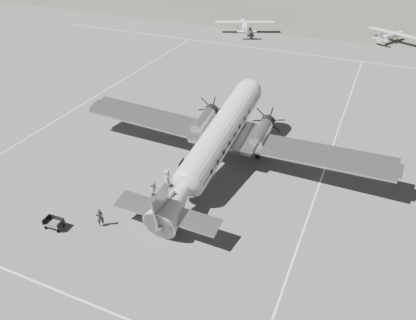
% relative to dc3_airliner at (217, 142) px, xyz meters
% --- Properties ---
extents(ground, '(260.00, 260.00, 0.00)m').
position_rel_dc3_airliner_xyz_m(ground, '(-2.71, -3.08, -2.95)').
color(ground, slate).
rests_on(ground, ground).
extents(taxi_line_near, '(60.00, 0.15, 0.01)m').
position_rel_dc3_airliner_xyz_m(taxi_line_near, '(-2.71, -17.08, -2.94)').
color(taxi_line_near, silver).
rests_on(taxi_line_near, ground).
extents(taxi_line_right, '(0.15, 80.00, 0.01)m').
position_rel_dc3_airliner_xyz_m(taxi_line_right, '(9.29, -3.08, -2.94)').
color(taxi_line_right, silver).
rests_on(taxi_line_right, ground).
extents(taxi_line_left, '(0.15, 60.00, 0.01)m').
position_rel_dc3_airliner_xyz_m(taxi_line_left, '(-20.71, 6.92, -2.94)').
color(taxi_line_left, silver).
rests_on(taxi_line_left, ground).
extents(taxi_line_horizon, '(90.00, 0.15, 0.01)m').
position_rel_dc3_airliner_xyz_m(taxi_line_horizon, '(-2.71, 36.92, -2.94)').
color(taxi_line_horizon, silver).
rests_on(taxi_line_horizon, ground).
extents(dc3_airliner, '(31.43, 22.17, 5.90)m').
position_rel_dc3_airliner_xyz_m(dc3_airliner, '(0.00, 0.00, 0.00)').
color(dc3_airliner, '#B5B4B7').
rests_on(dc3_airliner, ground).
extents(light_plane_left, '(13.98, 12.90, 2.33)m').
position_rel_dc3_airliner_xyz_m(light_plane_left, '(-12.91, 44.84, -1.78)').
color(light_plane_left, silver).
rests_on(light_plane_left, ground).
extents(light_plane_right, '(11.97, 11.27, 1.96)m').
position_rel_dc3_airliner_xyz_m(light_plane_right, '(12.75, 49.62, -1.97)').
color(light_plane_right, silver).
rests_on(light_plane_right, ground).
extents(baggage_cart_near, '(1.68, 1.27, 0.89)m').
position_rel_dc3_airliner_xyz_m(baggage_cart_near, '(-3.00, -8.03, -2.50)').
color(baggage_cart_near, '#4F4F4F').
rests_on(baggage_cart_near, ground).
extents(baggage_cart_far, '(1.54, 1.12, 0.84)m').
position_rel_dc3_airliner_xyz_m(baggage_cart_far, '(-8.31, -12.42, -2.53)').
color(baggage_cart_far, '#4F4F4F').
rests_on(baggage_cart_far, ground).
extents(ground_crew, '(0.69, 0.68, 1.60)m').
position_rel_dc3_airliner_xyz_m(ground_crew, '(-5.20, -10.76, -2.15)').
color(ground_crew, '#323232').
rests_on(ground_crew, ground).
extents(ramp_agent, '(0.90, 1.04, 1.86)m').
position_rel_dc3_airliner_xyz_m(ramp_agent, '(-2.96, -6.30, -2.02)').
color(ramp_agent, '#AEAFAC').
rests_on(ramp_agent, ground).
extents(passenger, '(0.80, 0.98, 1.74)m').
position_rel_dc3_airliner_xyz_m(passenger, '(-2.91, -4.21, -2.08)').
color(passenger, '#ACACAA').
rests_on(passenger, ground).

